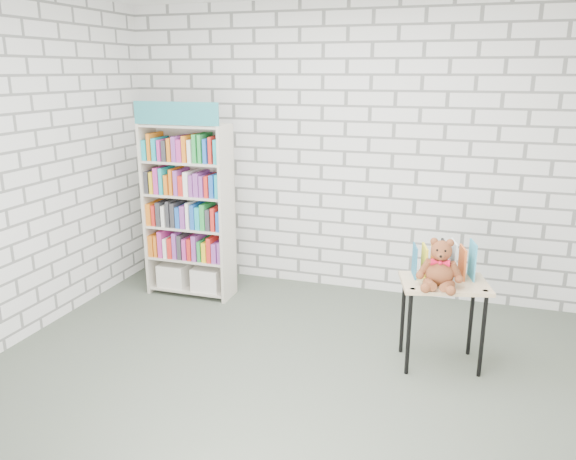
% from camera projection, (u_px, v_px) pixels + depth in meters
% --- Properties ---
extents(ground, '(4.50, 4.50, 0.00)m').
position_uv_depth(ground, '(279.00, 384.00, 4.02)').
color(ground, '#495245').
rests_on(ground, ground).
extents(room_shell, '(4.52, 4.02, 2.81)m').
position_uv_depth(room_shell, '(278.00, 132.00, 3.53)').
color(room_shell, silver).
rests_on(room_shell, ground).
extents(bookshelf, '(0.84, 0.33, 1.89)m').
position_uv_depth(bookshelf, '(189.00, 209.00, 5.43)').
color(bookshelf, beige).
rests_on(bookshelf, ground).
extents(display_table, '(0.71, 0.57, 0.67)m').
position_uv_depth(display_table, '(444.00, 294.00, 4.14)').
color(display_table, tan).
rests_on(display_table, ground).
extents(table_books, '(0.47, 0.29, 0.26)m').
position_uv_depth(table_books, '(443.00, 261.00, 4.17)').
color(table_books, '#21698F').
rests_on(table_books, display_table).
extents(teddy_bear, '(0.33, 0.30, 0.35)m').
position_uv_depth(teddy_bear, '(440.00, 268.00, 3.98)').
color(teddy_bear, brown).
rests_on(teddy_bear, display_table).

